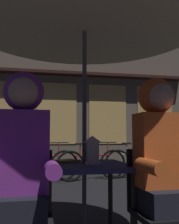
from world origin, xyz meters
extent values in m
cube|color=navy|center=(0.00, 0.00, 0.72)|extent=(0.72, 0.72, 0.04)
cylinder|color=#2D2319|center=(0.31, -0.31, 0.35)|extent=(0.04, 0.04, 0.70)
cylinder|color=#2D2319|center=(-0.31, 0.31, 0.35)|extent=(0.04, 0.04, 0.70)
cylinder|color=#2D2319|center=(0.31, 0.31, 0.35)|extent=(0.04, 0.04, 0.70)
cylinder|color=#4C4C51|center=(0.00, 0.00, 1.12)|extent=(0.04, 0.04, 2.25)
cone|color=tan|center=(0.00, 0.00, 2.06)|extent=(2.10, 2.10, 0.38)
cube|color=white|center=(0.05, -0.07, 0.75)|extent=(0.11, 0.11, 0.02)
cube|color=white|center=(0.05, -0.07, 0.84)|extent=(0.09, 0.09, 0.16)
pyramid|color=white|center=(0.05, -0.07, 0.94)|extent=(0.11, 0.11, 0.06)
cube|color=black|center=(-0.48, -0.44, 0.43)|extent=(0.40, 0.40, 0.04)
cube|color=black|center=(-0.48, -0.26, 0.66)|extent=(0.40, 0.03, 0.42)
cube|color=black|center=(0.48, -0.44, 0.43)|extent=(0.40, 0.40, 0.04)
cube|color=black|center=(0.48, -0.26, 0.66)|extent=(0.40, 0.03, 0.42)
cube|color=black|center=(-0.48, -0.44, 0.53)|extent=(0.32, 0.36, 0.16)
cube|color=purple|center=(-0.48, -0.40, 0.87)|extent=(0.34, 0.22, 0.52)
cylinder|color=purple|center=(-0.30, -0.62, 0.78)|extent=(0.09, 0.30, 0.09)
sphere|color=tan|center=(-0.48, -0.40, 1.25)|extent=(0.21, 0.21, 0.21)
sphere|color=purple|center=(-0.48, -0.35, 1.26)|extent=(0.27, 0.27, 0.27)
cube|color=black|center=(0.48, -0.44, 0.53)|extent=(0.32, 0.36, 0.16)
cube|color=#E05B23|center=(0.48, -0.40, 0.87)|extent=(0.34, 0.22, 0.52)
cylinder|color=#E05B23|center=(0.30, -0.62, 0.78)|extent=(0.09, 0.30, 0.09)
sphere|color=tan|center=(0.48, -0.40, 1.25)|extent=(0.21, 0.21, 0.21)
sphere|color=#E05B23|center=(0.48, -0.35, 1.26)|extent=(0.27, 0.27, 0.27)
cube|color=#6B5B4C|center=(-0.58, 5.40, 3.10)|extent=(10.00, 0.60, 6.20)
cube|color=#E0B260|center=(-1.31, 5.09, 1.60)|extent=(1.10, 0.02, 1.70)
cube|color=#E0B260|center=(0.16, 5.09, 1.60)|extent=(1.10, 0.02, 1.70)
cube|color=#E0B260|center=(1.62, 5.09, 1.60)|extent=(1.10, 0.02, 1.70)
cube|color=#E0B260|center=(3.09, 5.09, 1.60)|extent=(1.10, 0.02, 1.70)
cube|color=#331914|center=(-0.58, 4.95, 2.70)|extent=(9.00, 0.36, 0.08)
torus|color=black|center=(-0.84, 3.62, 0.33)|extent=(0.66, 0.06, 0.66)
cylinder|color=black|center=(-0.96, 3.61, 0.68)|extent=(0.02, 0.02, 0.28)
cylinder|color=black|center=(-0.96, 3.61, 0.82)|extent=(0.44, 0.03, 0.02)
torus|color=black|center=(0.22, 3.64, 0.33)|extent=(0.66, 0.19, 0.66)
torus|color=black|center=(-0.78, 3.42, 0.33)|extent=(0.66, 0.19, 0.66)
cylinder|color=maroon|center=(-0.28, 3.53, 0.54)|extent=(0.82, 0.21, 0.04)
cylinder|color=maroon|center=(-0.40, 3.51, 0.36)|extent=(0.60, 0.16, 0.44)
cylinder|color=maroon|center=(-0.56, 3.47, 0.66)|extent=(0.02, 0.02, 0.24)
cube|color=black|center=(-0.56, 3.47, 0.79)|extent=(0.21, 0.12, 0.04)
cylinder|color=maroon|center=(0.10, 3.61, 0.68)|extent=(0.02, 0.02, 0.28)
cylinder|color=black|center=(0.10, 3.61, 0.82)|extent=(0.44, 0.12, 0.02)
torus|color=black|center=(1.34, 3.67, 0.33)|extent=(0.66, 0.18, 0.66)
torus|color=black|center=(0.33, 3.47, 0.33)|extent=(0.66, 0.18, 0.66)
cylinder|color=maroon|center=(0.83, 3.57, 0.54)|extent=(0.83, 0.20, 0.04)
cylinder|color=maroon|center=(0.71, 3.54, 0.36)|extent=(0.60, 0.15, 0.44)
cylinder|color=maroon|center=(0.55, 3.51, 0.66)|extent=(0.02, 0.02, 0.24)
cube|color=black|center=(0.55, 3.51, 0.79)|extent=(0.21, 0.12, 0.04)
cylinder|color=maroon|center=(1.22, 3.64, 0.68)|extent=(0.02, 0.02, 0.28)
cylinder|color=black|center=(1.22, 3.64, 0.82)|extent=(0.44, 0.11, 0.02)
torus|color=black|center=(2.48, 3.79, 0.33)|extent=(0.66, 0.12, 0.66)
torus|color=black|center=(1.47, 3.69, 0.33)|extent=(0.66, 0.12, 0.66)
cylinder|color=#ADA89E|center=(1.98, 3.74, 0.54)|extent=(0.84, 0.12, 0.04)
cylinder|color=#ADA89E|center=(1.85, 3.73, 0.36)|extent=(0.61, 0.10, 0.44)
cylinder|color=#ADA89E|center=(1.69, 3.71, 0.66)|extent=(0.02, 0.02, 0.24)
cube|color=black|center=(1.69, 3.71, 0.79)|extent=(0.21, 0.10, 0.04)
cylinder|color=#ADA89E|center=(2.36, 3.78, 0.68)|extent=(0.02, 0.02, 0.28)
cylinder|color=black|center=(2.36, 3.78, 0.82)|extent=(0.44, 0.07, 0.02)
cube|color=olive|center=(-0.14, 0.12, 0.75)|extent=(0.24, 0.22, 0.02)
camera|label=1|loc=(-0.39, -2.14, 0.97)|focal=41.75mm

